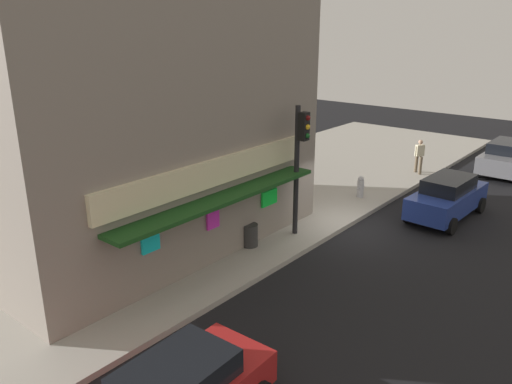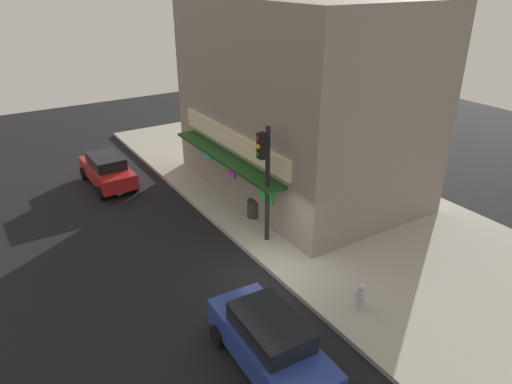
{
  "view_description": "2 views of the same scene",
  "coord_description": "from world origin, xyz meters",
  "views": [
    {
      "loc": [
        -15.87,
        -8.55,
        7.42
      ],
      "look_at": [
        -3.13,
        1.95,
        1.85
      ],
      "focal_mm": 35.5,
      "sensor_mm": 36.0,
      "label": 1
    },
    {
      "loc": [
        11.27,
        -7.81,
        9.75
      ],
      "look_at": [
        -3.19,
        1.34,
        1.68
      ],
      "focal_mm": 32.99,
      "sensor_mm": 36.0,
      "label": 2
    }
  ],
  "objects": [
    {
      "name": "sidewalk",
      "position": [
        0.0,
        5.0,
        0.09
      ],
      "size": [
        36.85,
        10.0,
        0.18
      ],
      "primitive_type": "cube",
      "color": "#A39E93",
      "rests_on": "ground_plane"
    },
    {
      "name": "corner_building",
      "position": [
        -5.52,
        5.2,
        4.5
      ],
      "size": [
        11.23,
        7.96,
        8.66
      ],
      "color": "gray",
      "rests_on": "sidewalk"
    },
    {
      "name": "potted_plant_by_window",
      "position": [
        -2.29,
        2.5,
        0.82
      ],
      "size": [
        0.79,
        0.79,
        1.12
      ],
      "color": "gray",
      "rests_on": "sidewalk"
    },
    {
      "name": "potted_plant_by_doorway",
      "position": [
        -5.19,
        2.66,
        0.74
      ],
      "size": [
        0.72,
        0.72,
        1.0
      ],
      "color": "gray",
      "rests_on": "sidewalk"
    },
    {
      "name": "ground_plane",
      "position": [
        0.0,
        0.0,
        0.0
      ],
      "size": [
        55.28,
        55.28,
        0.0
      ],
      "primitive_type": "plane",
      "color": "black"
    },
    {
      "name": "traffic_light",
      "position": [
        -1.97,
        0.96,
        3.14
      ],
      "size": [
        0.32,
        0.58,
        4.6
      ],
      "color": "black",
      "rests_on": "sidewalk"
    },
    {
      "name": "parked_car_red",
      "position": [
        -10.87,
        -2.54,
        0.8
      ],
      "size": [
        4.07,
        1.99,
        1.55
      ],
      "color": "#AD1E1E",
      "rests_on": "ground_plane"
    },
    {
      "name": "trash_can",
      "position": [
        -3.84,
        1.63,
        0.56
      ],
      "size": [
        0.55,
        0.55,
        0.78
      ],
      "primitive_type": "cylinder",
      "color": "#2D2D2D",
      "rests_on": "sidewalk"
    },
    {
      "name": "fire_hydrant",
      "position": [
        3.09,
        1.2,
        0.63
      ],
      "size": [
        0.53,
        0.29,
        0.94
      ],
      "color": "#B2B2B7",
      "rests_on": "sidewalk"
    },
    {
      "name": "parked_car_blue",
      "position": [
        3.45,
        -2.42,
        0.86
      ],
      "size": [
        4.35,
        2.05,
        1.68
      ],
      "color": "navy",
      "rests_on": "ground_plane"
    }
  ]
}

